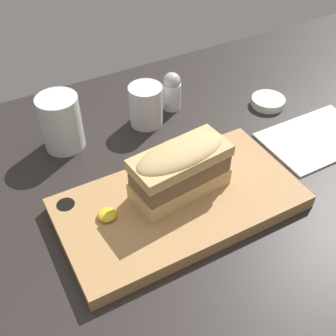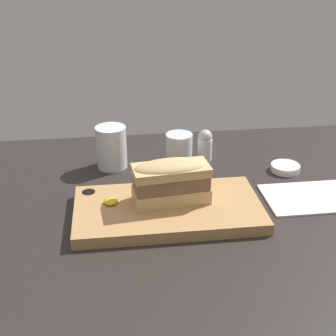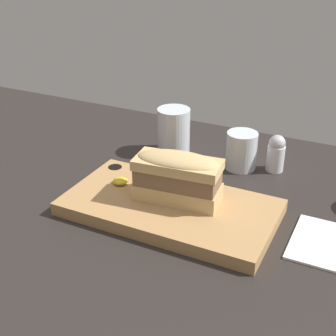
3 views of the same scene
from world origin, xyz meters
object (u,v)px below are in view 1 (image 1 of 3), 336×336
Objects in this scene: napkin at (317,138)px; water_glass at (62,126)px; wine_glass at (146,107)px; condiment_dish at (268,102)px; sandwich at (180,168)px; serving_board at (179,203)px; salt_shaker at (172,91)px.

water_glass is at bearing 153.41° from napkin.
wine_glass is (15.74, -0.95, -0.88)cm from water_glass.
napkin is 2.92× the size of condiment_dish.
water_glass is at bearing 169.43° from condiment_dish.
water_glass is (-11.11, 21.60, -2.69)cm from sandwich.
water_glass is 0.51× the size of napkin.
sandwich reaches higher than serving_board.
sandwich is at bearing -62.79° from water_glass.
condiment_dish is at bearing -25.99° from salt_shaker.
condiment_dish is at bearing 94.44° from napkin.
wine_glass is at bearing 142.11° from napkin.
water_glass is 1.28× the size of wine_glass.
serving_board reaches higher than napkin.
water_glass reaches higher than salt_shaker.
water_glass is 15.79cm from wine_glass.
serving_board is at bearing -65.93° from water_glass.
water_glass is 22.36cm from salt_shaker.
sandwich is 25.47cm from salt_shaker.
water_glass is 1.29× the size of salt_shaker.
sandwich is 0.78× the size of napkin.
condiment_dish is at bearing -10.57° from water_glass.
water_glass is at bearing 117.21° from sandwich.
napkin is 13.02cm from condiment_dish.
wine_glass is at bearing -163.11° from salt_shaker.
sandwich reaches higher than condiment_dish.
serving_board is 22.77cm from wine_glass.
salt_shaker is (-18.36, 21.42, 3.69)cm from napkin.
sandwich is 1.98× the size of salt_shaker.
sandwich is 24.44cm from water_glass.
wine_glass reaches higher than serving_board.
napkin is at bearing 2.39° from sandwich.
serving_board is at bearing -175.18° from napkin.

